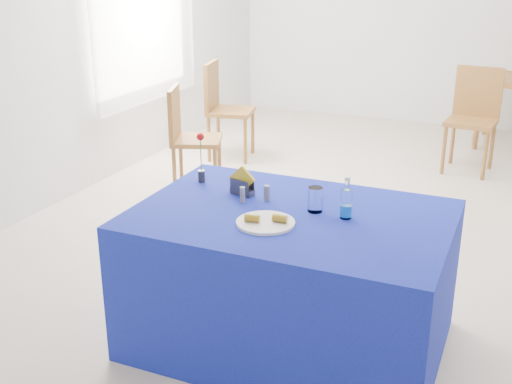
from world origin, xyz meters
TOP-DOWN VIEW (x-y plane):
  - floor at (0.00, 0.00)m, footprint 7.00×7.00m
  - window_pane at (-2.47, 0.80)m, footprint 0.04×1.50m
  - curtain at (-2.40, 0.80)m, footprint 0.04×1.75m
  - plate at (0.01, -1.99)m, footprint 0.29×0.29m
  - drinking_glass at (0.18, -1.73)m, footprint 0.08×0.08m
  - salt_shaker at (-0.22, -1.76)m, footprint 0.03×0.03m
  - pepper_shaker at (-0.11, -1.69)m, footprint 0.03×0.03m
  - blue_table at (0.07, -1.80)m, footprint 1.60×1.10m
  - water_bottle at (0.34, -1.75)m, footprint 0.06×0.06m
  - napkin_holder at (-0.27, -1.65)m, footprint 0.15×0.09m
  - rose_vase at (-0.57, -1.56)m, footprint 0.04×0.04m
  - chair_bg_left at (0.64, 1.75)m, footprint 0.48×0.48m
  - chair_win_a at (-1.62, 0.12)m, footprint 0.54×0.54m
  - chair_win_b at (-1.78, 1.15)m, footprint 0.52×0.52m
  - banana_pieces at (0.01, -1.99)m, footprint 0.20×0.09m

SIDE VIEW (x-z plane):
  - floor at x=0.00m, z-range 0.00..0.00m
  - blue_table at x=0.07m, z-range 0.00..0.76m
  - chair_win_a at x=-1.62m, z-range 0.07..1.01m
  - chair_win_b at x=-1.78m, z-range 0.08..1.07m
  - chair_bg_left at x=0.64m, z-range 0.08..1.08m
  - plate at x=0.01m, z-range 0.76..0.77m
  - banana_pieces at x=0.01m, z-range 0.77..0.81m
  - salt_shaker at x=-0.22m, z-range 0.76..0.84m
  - pepper_shaker at x=-0.11m, z-range 0.76..0.84m
  - napkin_holder at x=-0.27m, z-range 0.73..0.89m
  - drinking_glass at x=0.18m, z-range 0.76..0.89m
  - water_bottle at x=0.34m, z-range 0.72..0.94m
  - rose_vase at x=-0.57m, z-range 0.75..1.04m
  - window_pane at x=-2.47m, z-range 0.75..2.35m
  - curtain at x=-2.40m, z-range 0.62..2.48m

